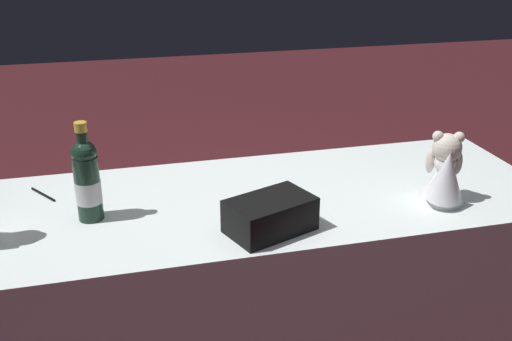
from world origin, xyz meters
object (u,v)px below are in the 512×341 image
Objects in this scene: teddy_bear_bride at (445,173)px; champagne_bottle at (87,179)px; gift_case_black at (270,215)px; signing_pen at (42,194)px.

teddy_bear_bride is 0.77× the size of champagne_bottle.
champagne_bottle reaches higher than teddy_bear_bride.
champagne_bottle is 1.09× the size of gift_case_black.
teddy_bear_bride is 0.62m from gift_case_black.
teddy_bear_bride is 1.16m from champagne_bottle.
gift_case_black is (0.53, -0.22, -0.08)m from champagne_bottle.
signing_pen is at bearing 127.13° from champagne_bottle.
champagne_bottle is (-1.14, 0.17, 0.03)m from teddy_bear_bride.
champagne_bottle is 0.58m from gift_case_black.
teddy_bear_bride reaches higher than gift_case_black.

